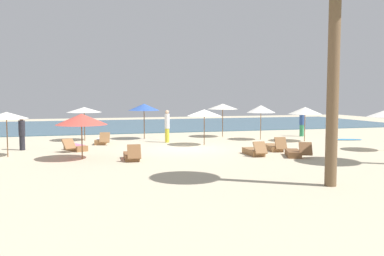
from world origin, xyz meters
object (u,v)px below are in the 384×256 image
(umbrella_2, at_px, (204,113))
(umbrella_5, at_px, (6,115))
(umbrella_3, at_px, (84,110))
(umbrella_7, at_px, (144,107))
(lounger_0, at_px, (75,147))
(lounger_6, at_px, (274,147))
(lounger_1, at_px, (294,153))
(lounger_3, at_px, (132,156))
(lounger_5, at_px, (254,151))
(person_2, at_px, (167,126))
(umbrella_6, at_px, (305,111))
(umbrella_0, at_px, (82,119))
(umbrella_4, at_px, (223,106))
(lounger_4, at_px, (102,141))
(umbrella_1, at_px, (261,109))
(surfboard, at_px, (344,139))
(person_0, at_px, (302,123))
(person_3, at_px, (22,133))

(umbrella_2, height_order, umbrella_5, umbrella_5)
(umbrella_3, bearing_deg, umbrella_7, -1.90)
(lounger_0, relative_size, lounger_6, 1.06)
(lounger_1, xyz_separation_m, lounger_3, (-7.38, 1.09, 0.00))
(lounger_5, height_order, person_2, person_2)
(umbrella_3, bearing_deg, umbrella_5, -120.80)
(lounger_0, bearing_deg, umbrella_5, -154.59)
(umbrella_2, bearing_deg, umbrella_6, 1.87)
(umbrella_0, distance_m, umbrella_5, 3.68)
(umbrella_7, relative_size, lounger_0, 1.27)
(umbrella_5, xyz_separation_m, lounger_1, (12.76, -3.47, -1.75))
(umbrella_4, height_order, umbrella_7, umbrella_7)
(umbrella_0, xyz_separation_m, lounger_4, (1.20, 5.63, -1.61))
(umbrella_4, height_order, person_2, umbrella_4)
(umbrella_1, bearing_deg, lounger_6, -107.56)
(umbrella_0, height_order, umbrella_4, umbrella_4)
(surfboard, bearing_deg, person_2, 170.94)
(umbrella_3, xyz_separation_m, lounger_5, (7.60, -8.49, -1.75))
(lounger_5, height_order, lounger_6, lounger_6)
(umbrella_5, bearing_deg, umbrella_1, 13.79)
(umbrella_1, xyz_separation_m, lounger_0, (-11.33, -2.09, -1.77))
(lounger_0, relative_size, person_0, 0.98)
(umbrella_2, height_order, lounger_4, umbrella_2)
(person_2, bearing_deg, lounger_3, -115.77)
(umbrella_6, distance_m, lounger_5, 7.19)
(umbrella_6, xyz_separation_m, lounger_1, (-3.77, -5.46, -1.71))
(lounger_5, height_order, surfboard, lounger_5)
(umbrella_1, distance_m, lounger_4, 9.99)
(lounger_3, height_order, lounger_5, lounger_3)
(umbrella_4, bearing_deg, umbrella_2, -122.28)
(lounger_1, relative_size, lounger_6, 1.04)
(lounger_5, bearing_deg, umbrella_3, 131.82)
(umbrella_6, distance_m, lounger_4, 12.33)
(person_3, bearing_deg, person_2, 9.74)
(umbrella_4, height_order, lounger_0, umbrella_4)
(lounger_5, distance_m, person_3, 11.85)
(umbrella_1, xyz_separation_m, umbrella_6, (2.22, -1.52, -0.07))
(umbrella_3, distance_m, lounger_1, 13.30)
(umbrella_4, bearing_deg, surfboard, -30.38)
(lounger_3, distance_m, surfboard, 14.55)
(umbrella_1, relative_size, umbrella_2, 1.08)
(umbrella_0, xyz_separation_m, lounger_6, (9.49, 0.32, -1.61))
(umbrella_4, bearing_deg, umbrella_6, -44.40)
(umbrella_4, distance_m, person_2, 4.92)
(lounger_0, relative_size, lounger_5, 1.05)
(surfboard, bearing_deg, person_3, 178.82)
(umbrella_2, xyz_separation_m, lounger_5, (1.15, -4.27, -1.67))
(lounger_1, relative_size, person_2, 0.91)
(lounger_1, bearing_deg, person_0, 57.68)
(umbrella_4, distance_m, umbrella_6, 5.51)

